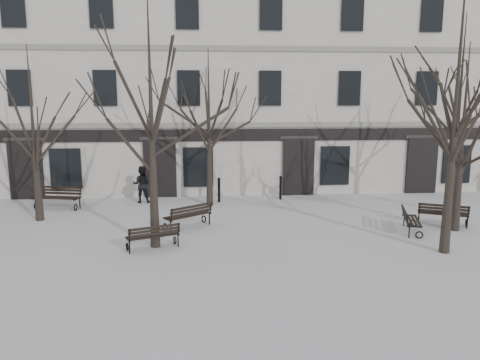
{
  "coord_description": "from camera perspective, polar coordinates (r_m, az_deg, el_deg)",
  "views": [
    {
      "loc": [
        -1.24,
        -15.38,
        5.03
      ],
      "look_at": [
        0.14,
        3.0,
        1.7
      ],
      "focal_mm": 35.0,
      "sensor_mm": 36.0,
      "label": 1
    }
  ],
  "objects": [
    {
      "name": "bench_4",
      "position": [
        18.12,
        -6.28,
        -4.25
      ],
      "size": [
        1.9,
        1.64,
        0.95
      ],
      "rotation": [
        0.0,
        0.0,
        3.77
      ],
      "color": "black",
      "rests_on": "ground"
    },
    {
      "name": "building",
      "position": [
        28.37,
        -1.82,
        11.2
      ],
      "size": [
        40.4,
        10.2,
        11.4
      ],
      "color": "silver",
      "rests_on": "ground"
    },
    {
      "name": "bollard_a",
      "position": [
        22.39,
        -2.58,
        -1.1
      ],
      "size": [
        0.15,
        0.15,
        1.19
      ],
      "color": "black",
      "rests_on": "ground"
    },
    {
      "name": "bollard_b",
      "position": [
        23.03,
        4.96,
        -0.84
      ],
      "size": [
        0.15,
        0.15,
        1.17
      ],
      "color": "black",
      "rests_on": "ground"
    },
    {
      "name": "tree_4",
      "position": [
        20.34,
        -24.05,
        7.49
      ],
      "size": [
        4.89,
        4.89,
        6.99
      ],
      "color": "black",
      "rests_on": "ground"
    },
    {
      "name": "tree_5",
      "position": [
        21.35,
        -3.83,
        8.7
      ],
      "size": [
        5.01,
        5.01,
        7.15
      ],
      "color": "black",
      "rests_on": "ground"
    },
    {
      "name": "tree_2",
      "position": [
        16.06,
        25.06,
        11.44
      ],
      "size": [
        6.31,
        6.31,
        9.01
      ],
      "color": "black",
      "rests_on": "ground"
    },
    {
      "name": "bench_1",
      "position": [
        15.84,
        -10.54,
        -6.67
      ],
      "size": [
        1.81,
        1.21,
        0.87
      ],
      "rotation": [
        0.0,
        0.0,
        3.52
      ],
      "color": "black",
      "rests_on": "ground"
    },
    {
      "name": "bench_3",
      "position": [
        22.62,
        -21.28,
        -1.91
      ],
      "size": [
        2.1,
        1.14,
        1.01
      ],
      "rotation": [
        0.0,
        0.0,
        -0.22
      ],
      "color": "black",
      "rests_on": "ground"
    },
    {
      "name": "bench_5",
      "position": [
        18.65,
        20.02,
        -4.55
      ],
      "size": [
        1.1,
        1.82,
        0.87
      ],
      "rotation": [
        0.0,
        0.0,
        1.27
      ],
      "color": "black",
      "rests_on": "ground"
    },
    {
      "name": "tree_1",
      "position": [
        15.45,
        -10.87,
        10.61
      ],
      "size": [
        5.8,
        5.8,
        8.29
      ],
      "color": "black",
      "rests_on": "ground"
    },
    {
      "name": "pedestrian_b",
      "position": [
        22.9,
        -11.81,
        -2.68
      ],
      "size": [
        0.88,
        0.7,
        1.76
      ],
      "primitive_type": "imported",
      "rotation": [
        0.0,
        0.0,
        3.1
      ],
      "color": "black",
      "rests_on": "ground"
    },
    {
      "name": "tree_6",
      "position": [
        21.77,
        25.29,
        9.81
      ],
      "size": [
        5.86,
        5.86,
        8.37
      ],
      "color": "black",
      "rests_on": "ground"
    },
    {
      "name": "bench_2",
      "position": [
        19.95,
        23.51,
        -3.76
      ],
      "size": [
        1.92,
        1.36,
        0.93
      ],
      "rotation": [
        0.0,
        0.0,
        2.71
      ],
      "color": "black",
      "rests_on": "ground"
    },
    {
      "name": "tree_3",
      "position": [
        18.99,
        25.66,
        7.15
      ],
      "size": [
        4.86,
        4.86,
        6.95
      ],
      "color": "black",
      "rests_on": "ground"
    },
    {
      "name": "ground",
      "position": [
        16.23,
        0.31,
        -7.82
      ],
      "size": [
        100.0,
        100.0,
        0.0
      ],
      "primitive_type": "plane",
      "color": "silver",
      "rests_on": "ground"
    }
  ]
}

